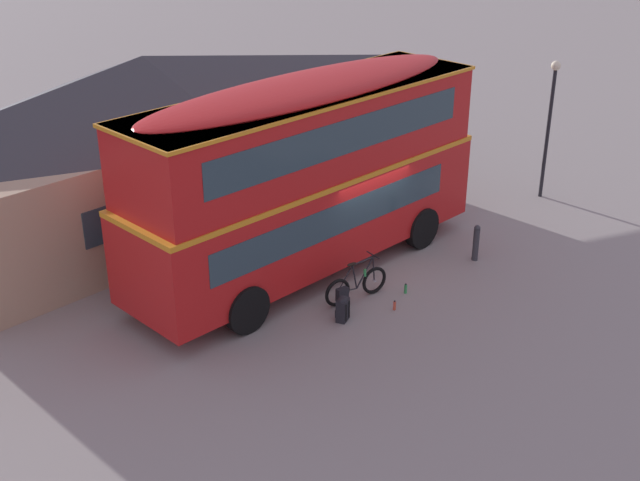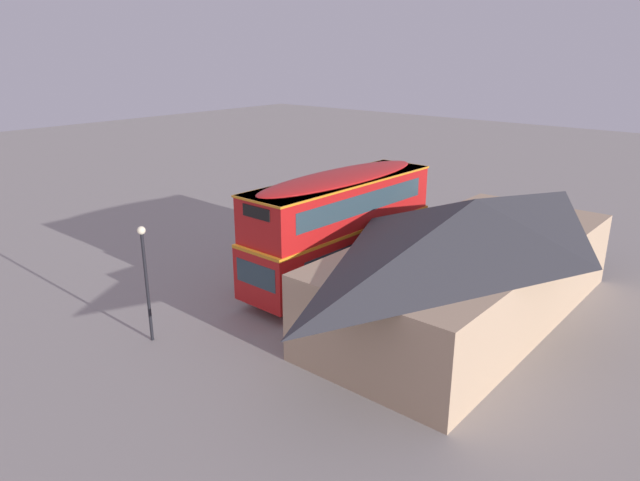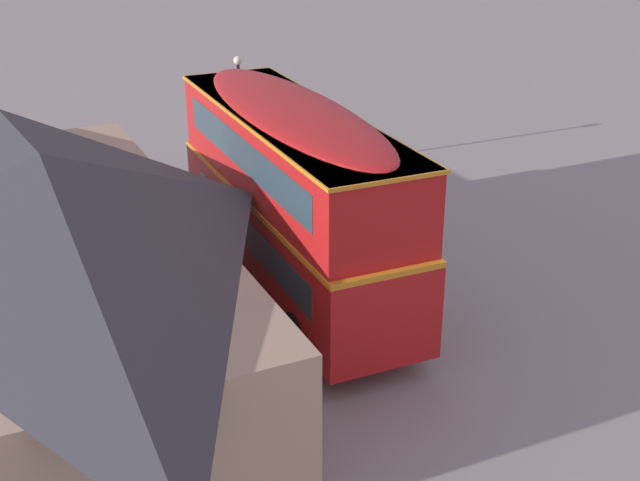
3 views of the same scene
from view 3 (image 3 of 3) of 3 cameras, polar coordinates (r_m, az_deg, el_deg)
The scene contains 9 objects.
ground_plane at distance 22.17m, azimuth -1.34°, elevation -1.95°, with size 120.00×120.00×0.00m, color gray.
double_decker_bus at distance 20.06m, azimuth -1.83°, elevation 3.37°, with size 9.74×2.80×4.79m.
touring_bicycle at distance 21.40m, azimuth 3.35°, elevation -1.89°, with size 1.72×0.54×1.03m.
backpack_on_ground at distance 20.96m, azimuth 5.44°, elevation -2.79°, with size 0.39×0.34×0.58m.
water_bottle_green_metal at distance 22.66m, azimuth 3.45°, elevation -1.06°, with size 0.07×0.07×0.25m.
water_bottle_red_squeeze at distance 22.19m, azimuth 5.11°, elevation -1.72°, with size 0.06×0.06×0.23m.
pub_building at distance 18.38m, azimuth -17.60°, elevation -0.96°, with size 14.12×6.31×4.54m.
street_lamp at distance 28.04m, azimuth -5.49°, elevation 9.27°, with size 0.28×0.28×4.12m.
kerb_bollard at distance 24.70m, azimuth 0.95°, elevation 2.17°, with size 0.16×0.16×0.97m.
Camera 3 is at (-18.21, 7.99, 9.81)m, focal length 47.16 mm.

